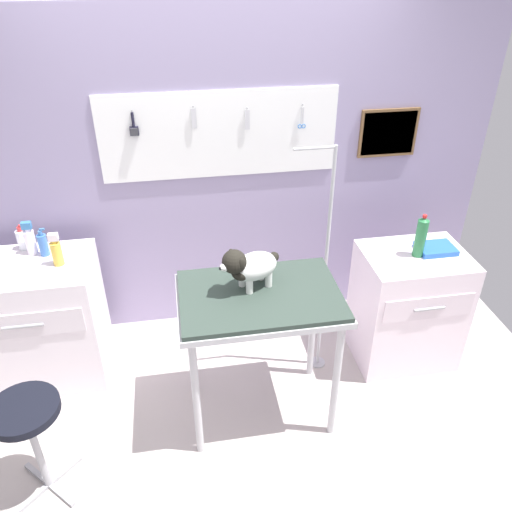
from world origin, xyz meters
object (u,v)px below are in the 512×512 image
Objects in this scene: grooming_arm at (323,276)px; counter_left at (39,321)px; pump_bottle_white at (30,240)px; soda_bottle at (421,237)px; cabinet_right at (407,306)px; stool at (28,422)px; grooming_table at (260,308)px; dog at (249,266)px.

counter_left is (-1.85, 0.25, -0.32)m from grooming_arm.
soda_bottle is at bearing -9.11° from pump_bottle_white.
cabinet_right reaches higher than stool.
grooming_table is 1.33m from stool.
counter_left is at bearing 158.44° from dog.
dog is at bearing 129.96° from grooming_table.
counter_left is 3.90× the size of pump_bottle_white.
pump_bottle_white reaches higher than grooming_table.
stool is 2.49m from soda_bottle.
dog reaches higher than cabinet_right.
counter_left is at bearing 97.96° from stool.
grooming_table is at bearing 15.67° from stool.
grooming_table is 0.58m from grooming_arm.
cabinet_right is 2.88× the size of soda_bottle.
grooming_arm is at bearing 27.44° from dog.
cabinet_right is at bearing 17.39° from grooming_table.
dog is 1.35m from cabinet_right.
grooming_table is at bearing -28.49° from pump_bottle_white.
grooming_arm is at bearing -7.79° from counter_left.
dog is at bearing -166.45° from soda_bottle.
grooming_arm reaches higher than pump_bottle_white.
grooming_arm is at bearing 21.68° from stool.
dog is 1.63× the size of pump_bottle_white.
grooming_arm is at bearing -179.50° from soda_bottle.
grooming_arm is 4.44× the size of dog.
cabinet_right is at bearing 13.79° from dog.
stool is 2.16× the size of soda_bottle.
counter_left is 1.38× the size of stool.
dog is 0.42× the size of counter_left.
soda_bottle is (1.10, 0.34, 0.17)m from grooming_table.
soda_bottle is at bearing 13.55° from dog.
stool is (0.13, -0.94, 0.08)m from counter_left.
cabinet_right is (0.63, 0.01, -0.34)m from grooming_arm.
counter_left is at bearing 174.29° from soda_bottle.
dog is 1.25× the size of soda_bottle.
grooming_arm is 0.66m from dog.
grooming_table is at bearing -162.84° from soda_bottle.
grooming_arm is 1.87m from pump_bottle_white.
dog reaches higher than counter_left.
dog is at bearing -166.21° from cabinet_right.
grooming_arm is 0.67m from soda_bottle.
grooming_arm is 5.54× the size of soda_bottle.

